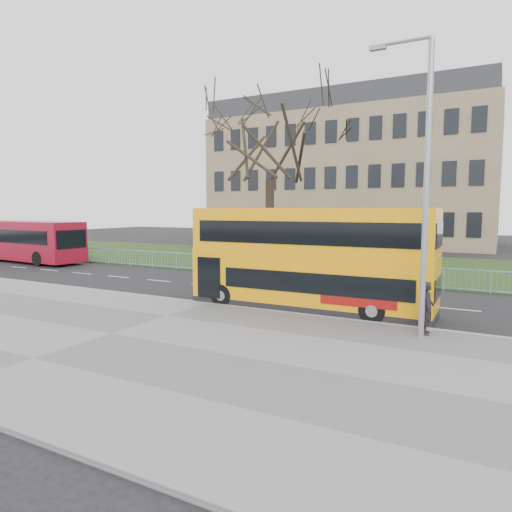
{
  "coord_description": "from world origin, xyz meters",
  "views": [
    {
      "loc": [
        10.31,
        -16.59,
        3.9
      ],
      "look_at": [
        0.83,
        1.0,
        1.83
      ],
      "focal_mm": 32.0,
      "sensor_mm": 36.0,
      "label": 1
    }
  ],
  "objects_px": {
    "red_bus": "(23,240)",
    "yellow_bus": "(309,257)",
    "pedestrian": "(427,308)",
    "street_lamp": "(423,176)"
  },
  "relations": [
    {
      "from": "red_bus",
      "to": "yellow_bus",
      "type": "bearing_deg",
      "value": -8.36
    },
    {
      "from": "pedestrian",
      "to": "yellow_bus",
      "type": "bearing_deg",
      "value": 61.59
    },
    {
      "from": "yellow_bus",
      "to": "street_lamp",
      "type": "bearing_deg",
      "value": -28.06
    },
    {
      "from": "red_bus",
      "to": "street_lamp",
      "type": "relative_size",
      "value": 1.34
    },
    {
      "from": "red_bus",
      "to": "street_lamp",
      "type": "distance_m",
      "value": 30.3
    },
    {
      "from": "red_bus",
      "to": "pedestrian",
      "type": "bearing_deg",
      "value": -9.96
    },
    {
      "from": "pedestrian",
      "to": "street_lamp",
      "type": "relative_size",
      "value": 0.19
    },
    {
      "from": "pedestrian",
      "to": "street_lamp",
      "type": "height_order",
      "value": "street_lamp"
    },
    {
      "from": "yellow_bus",
      "to": "street_lamp",
      "type": "height_order",
      "value": "street_lamp"
    },
    {
      "from": "pedestrian",
      "to": "street_lamp",
      "type": "distance_m",
      "value": 3.93
    }
  ]
}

